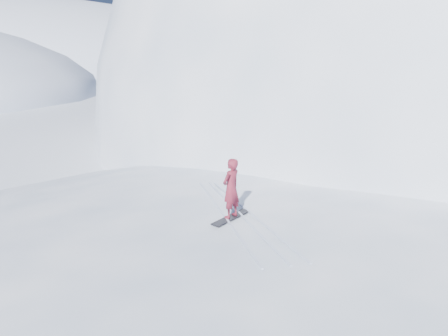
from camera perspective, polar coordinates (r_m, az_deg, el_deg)
The scene contains 6 objects.
near_ridge at distance 13.01m, azimuth 16.59°, elevation -16.62°, with size 36.00×28.00×4.80m, color white.
peak_shoulder at distance 31.07m, azimuth 17.36°, elevation 2.33°, with size 28.00×24.00×18.00m, color white.
wind_bumps at distance 11.77m, azimuth 11.43°, elevation -20.04°, with size 16.00×14.40×1.00m.
snowboard at distance 11.68m, azimuth 0.91°, elevation -6.46°, with size 1.40×0.26×0.02m, color black.
snowboarder at distance 11.40m, azimuth 0.93°, elevation -2.67°, with size 0.58×0.38×1.60m, color maroon.
board_tracks at distance 11.86m, azimuth 1.98°, elevation -6.07°, with size 1.60×5.99×0.04m.
Camera 1 is at (-4.44, -6.66, 6.82)m, focal length 35.00 mm.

